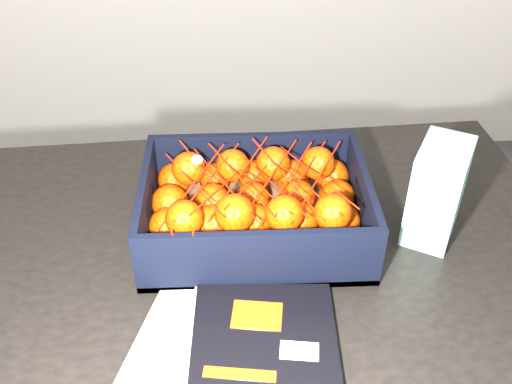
{
  "coord_description": "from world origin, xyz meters",
  "views": [
    {
      "loc": [
        0.05,
        -0.49,
        1.45
      ],
      "look_at": [
        0.09,
        0.28,
        0.86
      ],
      "focal_mm": 40.94,
      "sensor_mm": 36.0,
      "label": 1
    }
  ],
  "objects_px": {
    "table": "(238,297)",
    "retail_carton": "(437,192)",
    "produce_crate": "(255,215)",
    "magazine_stack": "(238,362)"
  },
  "relations": [
    {
      "from": "table",
      "to": "produce_crate",
      "type": "relative_size",
      "value": 3.19
    },
    {
      "from": "produce_crate",
      "to": "retail_carton",
      "type": "relative_size",
      "value": 2.18
    },
    {
      "from": "table",
      "to": "magazine_stack",
      "type": "relative_size",
      "value": 3.65
    },
    {
      "from": "table",
      "to": "produce_crate",
      "type": "xyz_separation_m",
      "value": [
        0.03,
        0.07,
        0.14
      ]
    },
    {
      "from": "table",
      "to": "retail_carton",
      "type": "relative_size",
      "value": 6.96
    },
    {
      "from": "produce_crate",
      "to": "table",
      "type": "bearing_deg",
      "value": -115.96
    },
    {
      "from": "magazine_stack",
      "to": "produce_crate",
      "type": "xyz_separation_m",
      "value": [
        0.04,
        0.29,
        0.03
      ]
    },
    {
      "from": "produce_crate",
      "to": "retail_carton",
      "type": "height_order",
      "value": "retail_carton"
    },
    {
      "from": "table",
      "to": "magazine_stack",
      "type": "xyz_separation_m",
      "value": [
        -0.0,
        -0.22,
        0.11
      ]
    },
    {
      "from": "magazine_stack",
      "to": "produce_crate",
      "type": "height_order",
      "value": "produce_crate"
    }
  ]
}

